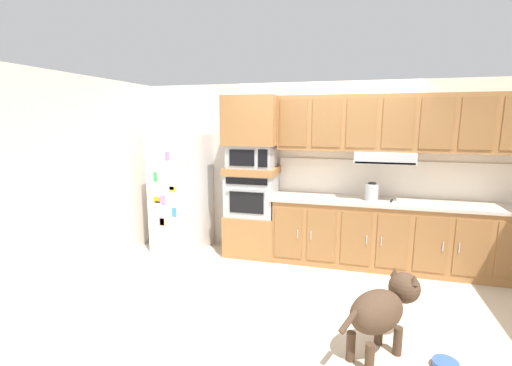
{
  "coord_description": "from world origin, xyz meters",
  "views": [
    {
      "loc": [
        0.4,
        -4.12,
        1.98
      ],
      "look_at": [
        -0.74,
        0.05,
        1.2
      ],
      "focal_mm": 24.85,
      "sensor_mm": 36.0,
      "label": 1
    }
  ],
  "objects_px": {
    "microwave": "(252,156)",
    "electric_kettle": "(372,192)",
    "dog": "(384,307)",
    "dog_food_bowl": "(446,365)",
    "built_in_oven": "(252,194)",
    "refrigerator": "(182,192)",
    "screwdriver": "(392,201)"
  },
  "relations": [
    {
      "from": "microwave",
      "to": "dog",
      "type": "xyz_separation_m",
      "value": [
        1.7,
        -1.95,
        -1.03
      ]
    },
    {
      "from": "built_in_oven",
      "to": "dog_food_bowl",
      "type": "distance_m",
      "value": 3.1
    },
    {
      "from": "dog",
      "to": "dog_food_bowl",
      "type": "distance_m",
      "value": 0.63
    },
    {
      "from": "microwave",
      "to": "dog_food_bowl",
      "type": "relative_size",
      "value": 3.22
    },
    {
      "from": "refrigerator",
      "to": "screwdriver",
      "type": "xyz_separation_m",
      "value": [
        3.02,
        0.0,
        0.05
      ]
    },
    {
      "from": "refrigerator",
      "to": "electric_kettle",
      "type": "height_order",
      "value": "refrigerator"
    },
    {
      "from": "microwave",
      "to": "electric_kettle",
      "type": "xyz_separation_m",
      "value": [
        1.66,
        -0.05,
        -0.43
      ]
    },
    {
      "from": "built_in_oven",
      "to": "screwdriver",
      "type": "height_order",
      "value": "built_in_oven"
    },
    {
      "from": "microwave",
      "to": "dog_food_bowl",
      "type": "xyz_separation_m",
      "value": [
        2.19,
        -2.01,
        -1.43
      ]
    },
    {
      "from": "built_in_oven",
      "to": "dog",
      "type": "height_order",
      "value": "built_in_oven"
    },
    {
      "from": "refrigerator",
      "to": "dog_food_bowl",
      "type": "bearing_deg",
      "value": -30.61
    },
    {
      "from": "built_in_oven",
      "to": "refrigerator",
      "type": "bearing_deg",
      "value": -176.48
    },
    {
      "from": "electric_kettle",
      "to": "dog",
      "type": "bearing_deg",
      "value": -88.71
    },
    {
      "from": "electric_kettle",
      "to": "dog_food_bowl",
      "type": "height_order",
      "value": "electric_kettle"
    },
    {
      "from": "dog",
      "to": "electric_kettle",
      "type": "bearing_deg",
      "value": 40.06
    },
    {
      "from": "refrigerator",
      "to": "built_in_oven",
      "type": "bearing_deg",
      "value": 3.52
    },
    {
      "from": "screwdriver",
      "to": "dog",
      "type": "bearing_deg",
      "value": -96.62
    },
    {
      "from": "electric_kettle",
      "to": "dog",
      "type": "xyz_separation_m",
      "value": [
        0.04,
        -1.9,
        -0.61
      ]
    },
    {
      "from": "screwdriver",
      "to": "dog",
      "type": "distance_m",
      "value": 1.96
    },
    {
      "from": "dog",
      "to": "dog_food_bowl",
      "type": "relative_size",
      "value": 4.36
    },
    {
      "from": "electric_kettle",
      "to": "dog_food_bowl",
      "type": "distance_m",
      "value": 2.27
    },
    {
      "from": "built_in_oven",
      "to": "screwdriver",
      "type": "relative_size",
      "value": 4.74
    },
    {
      "from": "refrigerator",
      "to": "screwdriver",
      "type": "distance_m",
      "value": 3.02
    },
    {
      "from": "screwdriver",
      "to": "dog_food_bowl",
      "type": "relative_size",
      "value": 0.74
    },
    {
      "from": "dog",
      "to": "microwave",
      "type": "bearing_deg",
      "value": 79.89
    },
    {
      "from": "screwdriver",
      "to": "electric_kettle",
      "type": "relative_size",
      "value": 0.62
    },
    {
      "from": "refrigerator",
      "to": "screwdriver",
      "type": "bearing_deg",
      "value": 0.06
    },
    {
      "from": "built_in_oven",
      "to": "screwdriver",
      "type": "distance_m",
      "value": 1.92
    },
    {
      "from": "screwdriver",
      "to": "dog_food_bowl",
      "type": "distance_m",
      "value": 2.17
    },
    {
      "from": "microwave",
      "to": "electric_kettle",
      "type": "relative_size",
      "value": 2.68
    },
    {
      "from": "microwave",
      "to": "dog",
      "type": "bearing_deg",
      "value": -48.88
    },
    {
      "from": "built_in_oven",
      "to": "electric_kettle",
      "type": "distance_m",
      "value": 1.66
    }
  ]
}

